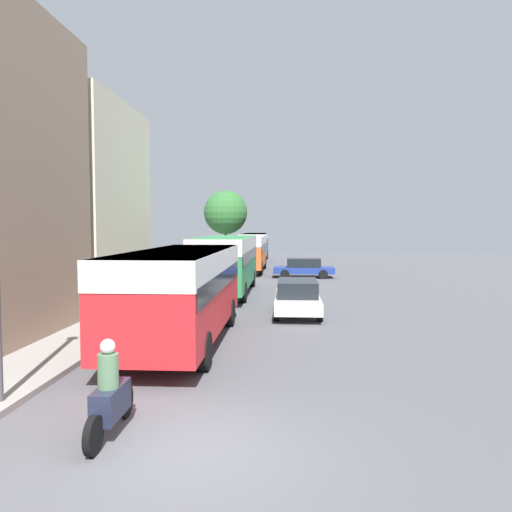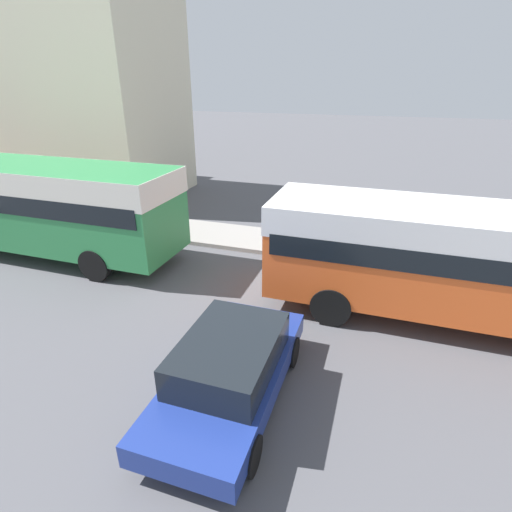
% 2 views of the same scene
% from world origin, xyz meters
% --- Properties ---
extents(ground_plane, '(120.00, 120.00, 0.00)m').
position_xyz_m(ground_plane, '(0.00, 0.00, 0.00)').
color(ground_plane, '#515156').
extents(building_far_terrace, '(5.94, 8.00, 9.47)m').
position_xyz_m(building_far_terrace, '(-9.17, 15.72, 4.74)').
color(building_far_terrace, beige).
rests_on(building_far_terrace, ground_plane).
extents(bus_lead, '(2.65, 9.19, 2.92)m').
position_xyz_m(bus_lead, '(-1.85, 7.46, 1.91)').
color(bus_lead, red).
rests_on(bus_lead, ground_plane).
extents(bus_following, '(2.64, 10.03, 3.07)m').
position_xyz_m(bus_following, '(-1.84, 18.94, 2.00)').
color(bus_following, '#2D8447').
rests_on(bus_following, ground_plane).
extents(bus_third_in_line, '(2.57, 9.15, 2.87)m').
position_xyz_m(bus_third_in_line, '(-1.69, 31.84, 1.87)').
color(bus_third_in_line, '#EA5B23').
rests_on(bus_third_in_line, ground_plane).
extents(bus_rear, '(2.51, 10.38, 2.86)m').
position_xyz_m(bus_rear, '(-1.99, 43.70, 1.87)').
color(bus_rear, teal).
rests_on(bus_rear, ground_plane).
extents(motorcycle_behind_lead, '(0.39, 2.24, 1.73)m').
position_xyz_m(motorcycle_behind_lead, '(-1.66, 0.64, 0.68)').
color(motorcycle_behind_lead, '#1E2338').
rests_on(motorcycle_behind_lead, ground_plane).
extents(car_crossing, '(4.27, 1.91, 1.37)m').
position_xyz_m(car_crossing, '(2.57, 27.64, 0.72)').
color(car_crossing, navy).
rests_on(car_crossing, ground_plane).
extents(car_far_curb, '(1.89, 4.57, 1.44)m').
position_xyz_m(car_far_curb, '(1.85, 12.74, 0.76)').
color(car_far_curb, silver).
rests_on(car_far_curb, ground_plane).
extents(pedestrian_near_curb, '(0.32, 0.32, 1.70)m').
position_xyz_m(pedestrian_near_curb, '(-5.63, 33.23, 1.03)').
color(pedestrian_near_curb, '#232838').
rests_on(pedestrian_near_curb, sidewalk).
extents(street_tree, '(4.65, 4.65, 7.27)m').
position_xyz_m(street_tree, '(-5.21, 45.39, 5.08)').
color(street_tree, brown).
rests_on(street_tree, sidewalk).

